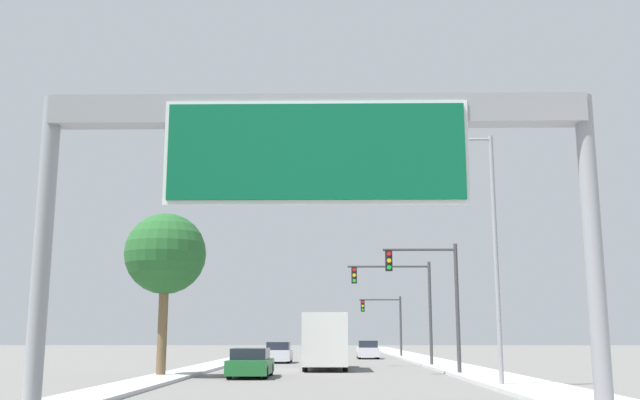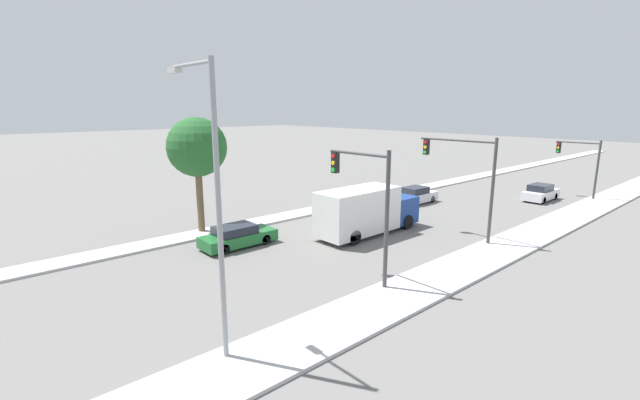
% 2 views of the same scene
% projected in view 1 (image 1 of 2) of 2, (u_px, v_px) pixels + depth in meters
% --- Properties ---
extents(sidewalk_right, '(3.00, 120.00, 0.15)m').
position_uv_depth(sidewalk_right, '(424.00, 359.00, 57.06)').
color(sidewalk_right, '#BCBCBC').
rests_on(sidewalk_right, ground).
extents(median_strip_left, '(2.00, 120.00, 0.15)m').
position_uv_depth(median_strip_left, '(237.00, 359.00, 57.29)').
color(median_strip_left, '#BCBCBC').
rests_on(median_strip_left, ground).
extents(sign_gantry, '(13.32, 0.73, 7.67)m').
position_uv_depth(sign_gantry, '(316.00, 156.00, 16.96)').
color(sign_gantry, gray).
rests_on(sign_gantry, ground).
extents(car_mid_right, '(1.80, 4.31, 1.53)m').
position_uv_depth(car_mid_right, '(368.00, 350.00, 61.34)').
color(car_mid_right, silver).
rests_on(car_mid_right, ground).
extents(car_near_right, '(1.84, 4.25, 1.50)m').
position_uv_depth(car_near_right, '(279.00, 353.00, 52.05)').
color(car_near_right, silver).
rests_on(car_near_right, ground).
extents(car_far_center, '(1.87, 4.72, 1.37)m').
position_uv_depth(car_far_center, '(251.00, 363.00, 33.96)').
color(car_far_center, '#1E662D').
rests_on(car_far_center, ground).
extents(truck_box_primary, '(2.50, 8.21, 3.21)m').
position_uv_depth(truck_box_primary, '(325.00, 341.00, 41.82)').
color(truck_box_primary, navy).
rests_on(truck_box_primary, ground).
extents(traffic_light_near_intersection, '(3.83, 0.32, 6.61)m').
position_uv_depth(traffic_light_near_intersection, '(434.00, 287.00, 36.29)').
color(traffic_light_near_intersection, '#3D3D3F').
rests_on(traffic_light_near_intersection, ground).
extents(traffic_light_mid_block, '(5.42, 0.32, 6.70)m').
position_uv_depth(traffic_light_mid_block, '(404.00, 295.00, 46.15)').
color(traffic_light_mid_block, '#3D3D3F').
rests_on(traffic_light_mid_block, ground).
extents(traffic_light_far_intersection, '(3.88, 0.32, 5.53)m').
position_uv_depth(traffic_light_far_intersection, '(387.00, 316.00, 65.63)').
color(traffic_light_far_intersection, '#3D3D3F').
rests_on(traffic_light_far_intersection, ground).
extents(palm_tree_background, '(3.94, 3.94, 7.87)m').
position_uv_depth(palm_tree_background, '(165.00, 255.00, 34.70)').
color(palm_tree_background, brown).
rests_on(palm_tree_background, ground).
extents(street_lamp_right, '(2.97, 0.28, 9.96)m').
position_uv_depth(street_lamp_right, '(486.00, 236.00, 28.20)').
color(street_lamp_right, gray).
rests_on(street_lamp_right, ground).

